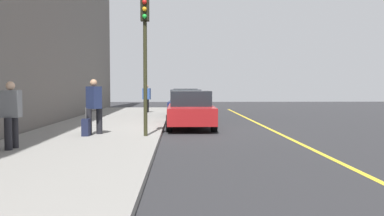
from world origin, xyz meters
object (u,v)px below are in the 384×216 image
parked_car_navy (186,104)px  pedestrian_blue_coat (147,98)px  traffic_light_pole (145,43)px  rolling_suitcase (86,127)px  pedestrian_navy_coat (94,105)px  parked_car_silver (186,100)px  pedestrian_grey_coat (11,113)px  parked_car_red (191,109)px

parked_car_navy → pedestrian_blue_coat: (-2.16, -2.28, 0.26)m
traffic_light_pole → rolling_suitcase: size_ratio=4.75×
pedestrian_navy_coat → traffic_light_pole: bearing=74.5°
traffic_light_pole → rolling_suitcase: 3.22m
pedestrian_navy_coat → parked_car_silver: bearing=168.1°
parked_car_silver → pedestrian_grey_coat: bearing=-14.2°
parked_car_red → pedestrian_blue_coat: size_ratio=2.86×
rolling_suitcase → parked_car_silver: bearing=167.8°
parked_car_red → rolling_suitcase: 5.18m
pedestrian_blue_coat → traffic_light_pole: traffic_light_pole is taller
rolling_suitcase → parked_car_red: bearing=139.0°
pedestrian_grey_coat → parked_car_red: bearing=144.7°
pedestrian_navy_coat → parked_car_navy: bearing=160.5°
rolling_suitcase → traffic_light_pole: bearing=88.1°
pedestrian_blue_coat → traffic_light_pole: (11.48, 0.84, 2.02)m
pedestrian_blue_coat → pedestrian_grey_coat: bearing=-9.2°
pedestrian_navy_coat → pedestrian_grey_coat: pedestrian_navy_coat is taller
pedestrian_grey_coat → parked_car_navy: bearing=159.1°
parked_car_navy → pedestrian_navy_coat: bearing=-19.5°
parked_car_silver → pedestrian_grey_coat: pedestrian_grey_coat is taller
parked_car_red → pedestrian_blue_coat: bearing=-162.6°
parked_car_silver → traffic_light_pole: traffic_light_pole is taller
pedestrian_grey_coat → parked_car_silver: bearing=165.8°
rolling_suitcase → pedestrian_grey_coat: bearing=-25.1°
parked_car_red → pedestrian_grey_coat: (6.56, -4.64, 0.29)m
traffic_light_pole → parked_car_silver: bearing=174.5°
parked_car_silver → pedestrian_grey_coat: (18.28, -4.63, 0.29)m
parked_car_navy → rolling_suitcase: size_ratio=4.66×
parked_car_silver → parked_car_navy: (6.36, -0.08, -0.00)m
pedestrian_navy_coat → rolling_suitcase: size_ratio=1.98×
pedestrian_blue_coat → traffic_light_pole: size_ratio=0.38×
parked_car_navy → rolling_suitcase: parked_car_navy is taller
traffic_light_pole → pedestrian_blue_coat: bearing=-175.8°
traffic_light_pole → rolling_suitcase: (-0.06, -1.87, -2.62)m
pedestrian_navy_coat → pedestrian_grey_coat: bearing=-24.9°
parked_car_silver → pedestrian_navy_coat: bearing=-11.9°
parked_car_silver → parked_car_red: (11.72, 0.01, 0.00)m
parked_car_navy → parked_car_red: (5.36, 0.08, 0.00)m
parked_car_navy → pedestrian_blue_coat: bearing=-133.4°
pedestrian_navy_coat → pedestrian_blue_coat: bearing=175.6°
parked_car_navy → parked_car_red: size_ratio=0.90×
pedestrian_blue_coat → rolling_suitcase: size_ratio=1.82×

